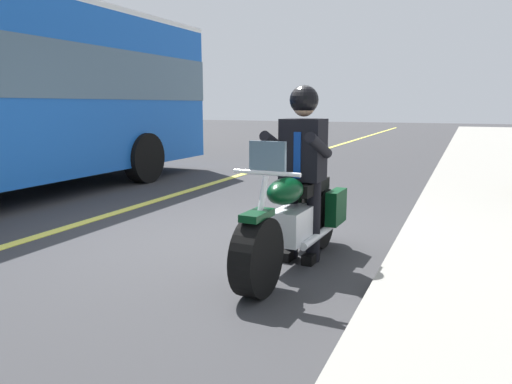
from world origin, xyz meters
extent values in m
plane|color=#333335|center=(0.00, 0.00, 0.00)|extent=(80.00, 80.00, 0.00)
cube|color=#E5DB4C|center=(0.00, -2.00, 0.01)|extent=(60.00, 0.16, 0.01)
cylinder|color=black|center=(1.27, 1.12, 0.33)|extent=(0.67, 0.22, 0.66)
cylinder|color=black|center=(-0.28, 1.17, 0.33)|extent=(0.67, 0.22, 0.66)
cube|color=silver|center=(0.47, 1.14, 0.42)|extent=(0.57, 0.30, 0.32)
ellipsoid|color=black|center=(0.67, 1.14, 0.78)|extent=(0.57, 0.30, 0.24)
cube|color=black|center=(0.12, 1.16, 0.74)|extent=(0.71, 0.30, 0.12)
cube|color=black|center=(-0.23, 1.39, 0.48)|extent=(0.40, 0.13, 0.36)
cube|color=black|center=(-0.24, 0.95, 0.48)|extent=(0.40, 0.13, 0.36)
cylinder|color=silver|center=(1.25, 1.12, 0.60)|extent=(0.35, 0.06, 0.76)
cylinder|color=silver|center=(1.09, 1.12, 1.00)|extent=(0.06, 0.60, 0.04)
cube|color=black|center=(1.27, 1.12, 0.68)|extent=(0.37, 0.17, 0.06)
cylinder|color=silver|center=(0.17, 1.31, 0.26)|extent=(0.90, 0.11, 0.08)
cube|color=slate|center=(1.07, 1.12, 1.12)|extent=(0.05, 0.32, 0.28)
cylinder|color=black|center=(0.22, 1.27, 0.42)|extent=(0.14, 0.14, 0.84)
cube|color=black|center=(0.28, 1.27, 0.05)|extent=(0.26, 0.12, 0.10)
cylinder|color=black|center=(0.21, 1.03, 0.42)|extent=(0.14, 0.14, 0.84)
cube|color=black|center=(0.27, 1.03, 0.05)|extent=(0.26, 0.12, 0.10)
cube|color=black|center=(0.22, 1.15, 1.12)|extent=(0.33, 0.41, 0.60)
cube|color=navy|center=(0.38, 1.15, 1.08)|extent=(0.03, 0.07, 0.44)
cylinder|color=black|center=(0.40, 1.37, 1.18)|extent=(0.55, 0.12, 0.28)
cylinder|color=black|center=(0.39, 0.93, 1.18)|extent=(0.55, 0.12, 0.28)
sphere|color=tan|center=(0.22, 1.15, 1.55)|extent=(0.22, 0.22, 0.22)
sphere|color=black|center=(0.22, 1.15, 1.60)|extent=(0.28, 0.28, 0.28)
cylinder|color=black|center=(-3.24, -3.33, 0.50)|extent=(1.00, 0.30, 1.00)
cylinder|color=black|center=(-3.24, -5.73, 0.50)|extent=(1.00, 0.30, 1.00)
cube|color=slate|center=(-7.11, -10.97, 2.00)|extent=(1.10, 0.06, 1.60)
camera|label=1|loc=(4.74, 2.63, 1.55)|focal=33.94mm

